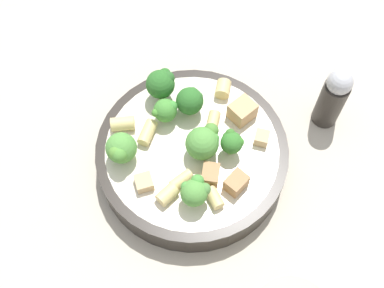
{
  "coord_description": "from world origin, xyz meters",
  "views": [
    {
      "loc": [
        0.09,
        0.24,
        0.53
      ],
      "look_at": [
        0.0,
        0.0,
        0.05
      ],
      "focal_mm": 45.0,
      "sensor_mm": 36.0,
      "label": 1
    }
  ],
  "objects_px": {
    "rigatoni_0": "(223,89)",
    "rigatoni_1": "(167,194)",
    "pasta_bowl": "(192,154)",
    "rigatoni_4": "(213,121)",
    "chicken_chunk_4": "(144,182)",
    "rigatoni_3": "(123,124)",
    "rigatoni_5": "(181,180)",
    "broccoli_floret_2": "(190,101)",
    "chicken_chunk_1": "(210,175)",
    "chicken_chunk_2": "(262,138)",
    "rigatoni_6": "(216,197)",
    "chicken_chunk_0": "(242,111)",
    "chicken_chunk_3": "(236,183)",
    "broccoli_floret_1": "(232,142)",
    "broccoli_floret_6": "(203,143)",
    "broccoli_floret_4": "(161,83)",
    "rigatoni_2": "(147,132)",
    "broccoli_floret_3": "(195,191)",
    "broccoli_floret_5": "(121,149)",
    "broccoli_floret_0": "(165,110)"
  },
  "relations": [
    {
      "from": "rigatoni_0",
      "to": "rigatoni_1",
      "type": "height_order",
      "value": "rigatoni_0"
    },
    {
      "from": "pasta_bowl",
      "to": "rigatoni_0",
      "type": "xyz_separation_m",
      "value": [
        -0.06,
        -0.06,
        0.03
      ]
    },
    {
      "from": "rigatoni_4",
      "to": "chicken_chunk_4",
      "type": "relative_size",
      "value": 1.23
    },
    {
      "from": "rigatoni_3",
      "to": "rigatoni_5",
      "type": "distance_m",
      "value": 0.1
    },
    {
      "from": "broccoli_floret_2",
      "to": "rigatoni_3",
      "type": "distance_m",
      "value": 0.08
    },
    {
      "from": "rigatoni_1",
      "to": "chicken_chunk_1",
      "type": "distance_m",
      "value": 0.05
    },
    {
      "from": "rigatoni_5",
      "to": "chicken_chunk_2",
      "type": "distance_m",
      "value": 0.11
    },
    {
      "from": "pasta_bowl",
      "to": "chicken_chunk_4",
      "type": "relative_size",
      "value": 11.9
    },
    {
      "from": "broccoli_floret_2",
      "to": "rigatoni_6",
      "type": "distance_m",
      "value": 0.12
    },
    {
      "from": "chicken_chunk_0",
      "to": "chicken_chunk_3",
      "type": "distance_m",
      "value": 0.09
    },
    {
      "from": "broccoli_floret_2",
      "to": "chicken_chunk_2",
      "type": "distance_m",
      "value": 0.09
    },
    {
      "from": "broccoli_floret_1",
      "to": "broccoli_floret_6",
      "type": "relative_size",
      "value": 0.84
    },
    {
      "from": "broccoli_floret_4",
      "to": "rigatoni_2",
      "type": "xyz_separation_m",
      "value": [
        0.03,
        0.05,
        -0.02
      ]
    },
    {
      "from": "rigatoni_0",
      "to": "rigatoni_6",
      "type": "distance_m",
      "value": 0.14
    },
    {
      "from": "broccoli_floret_3",
      "to": "chicken_chunk_2",
      "type": "relative_size",
      "value": 2.21
    },
    {
      "from": "broccoli_floret_4",
      "to": "broccoli_floret_5",
      "type": "relative_size",
      "value": 1.13
    },
    {
      "from": "broccoli_floret_4",
      "to": "rigatoni_2",
      "type": "relative_size",
      "value": 1.48
    },
    {
      "from": "broccoli_floret_3",
      "to": "chicken_chunk_4",
      "type": "xyz_separation_m",
      "value": [
        0.05,
        -0.04,
        -0.02
      ]
    },
    {
      "from": "rigatoni_0",
      "to": "rigatoni_4",
      "type": "height_order",
      "value": "rigatoni_0"
    },
    {
      "from": "broccoli_floret_2",
      "to": "chicken_chunk_1",
      "type": "height_order",
      "value": "broccoli_floret_2"
    },
    {
      "from": "chicken_chunk_2",
      "to": "rigatoni_2",
      "type": "bearing_deg",
      "value": -23.79
    },
    {
      "from": "pasta_bowl",
      "to": "rigatoni_0",
      "type": "distance_m",
      "value": 0.09
    },
    {
      "from": "broccoli_floret_6",
      "to": "chicken_chunk_0",
      "type": "xyz_separation_m",
      "value": [
        -0.06,
        -0.03,
        -0.01
      ]
    },
    {
      "from": "broccoli_floret_6",
      "to": "rigatoni_5",
      "type": "relative_size",
      "value": 1.64
    },
    {
      "from": "pasta_bowl",
      "to": "broccoli_floret_0",
      "type": "relative_size",
      "value": 6.75
    },
    {
      "from": "broccoli_floret_2",
      "to": "rigatoni_2",
      "type": "height_order",
      "value": "broccoli_floret_2"
    },
    {
      "from": "rigatoni_3",
      "to": "chicken_chunk_2",
      "type": "bearing_deg",
      "value": 152.81
    },
    {
      "from": "chicken_chunk_4",
      "to": "broccoli_floret_1",
      "type": "bearing_deg",
      "value": -177.64
    },
    {
      "from": "broccoli_floret_1",
      "to": "broccoli_floret_3",
      "type": "relative_size",
      "value": 0.94
    },
    {
      "from": "rigatoni_3",
      "to": "chicken_chunk_4",
      "type": "xyz_separation_m",
      "value": [
        -0.0,
        0.08,
        -0.0
      ]
    },
    {
      "from": "rigatoni_6",
      "to": "rigatoni_3",
      "type": "bearing_deg",
      "value": -61.49
    },
    {
      "from": "chicken_chunk_2",
      "to": "broccoli_floret_1",
      "type": "bearing_deg",
      "value": 0.54
    },
    {
      "from": "chicken_chunk_3",
      "to": "rigatoni_0",
      "type": "bearing_deg",
      "value": -105.94
    },
    {
      "from": "broccoli_floret_5",
      "to": "broccoli_floret_6",
      "type": "relative_size",
      "value": 0.93
    },
    {
      "from": "rigatoni_2",
      "to": "chicken_chunk_4",
      "type": "height_order",
      "value": "rigatoni_2"
    },
    {
      "from": "broccoli_floret_2",
      "to": "rigatoni_2",
      "type": "distance_m",
      "value": 0.06
    },
    {
      "from": "rigatoni_3",
      "to": "rigatoni_4",
      "type": "xyz_separation_m",
      "value": [
        -0.1,
        0.03,
        -0.0
      ]
    },
    {
      "from": "broccoli_floret_1",
      "to": "chicken_chunk_3",
      "type": "bearing_deg",
      "value": 74.47
    },
    {
      "from": "rigatoni_1",
      "to": "chicken_chunk_0",
      "type": "distance_m",
      "value": 0.13
    },
    {
      "from": "broccoli_floret_3",
      "to": "chicken_chunk_2",
      "type": "bearing_deg",
      "value": -157.31
    },
    {
      "from": "rigatoni_0",
      "to": "rigatoni_3",
      "type": "relative_size",
      "value": 0.74
    },
    {
      "from": "broccoli_floret_1",
      "to": "rigatoni_1",
      "type": "xyz_separation_m",
      "value": [
        0.09,
        0.03,
        -0.01
      ]
    },
    {
      "from": "rigatoni_6",
      "to": "broccoli_floret_0",
      "type": "bearing_deg",
      "value": -82.13
    },
    {
      "from": "rigatoni_1",
      "to": "broccoli_floret_4",
      "type": "bearing_deg",
      "value": -106.67
    },
    {
      "from": "broccoli_floret_6",
      "to": "rigatoni_4",
      "type": "relative_size",
      "value": 1.8
    },
    {
      "from": "rigatoni_3",
      "to": "rigatoni_4",
      "type": "height_order",
      "value": "rigatoni_3"
    },
    {
      "from": "rigatoni_6",
      "to": "broccoli_floret_1",
      "type": "bearing_deg",
      "value": -128.37
    },
    {
      "from": "broccoli_floret_5",
      "to": "chicken_chunk_1",
      "type": "distance_m",
      "value": 0.1
    },
    {
      "from": "broccoli_floret_0",
      "to": "rigatoni_0",
      "type": "xyz_separation_m",
      "value": [
        -0.08,
        -0.01,
        -0.01
      ]
    },
    {
      "from": "broccoli_floret_6",
      "to": "rigatoni_4",
      "type": "distance_m",
      "value": 0.04
    }
  ]
}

